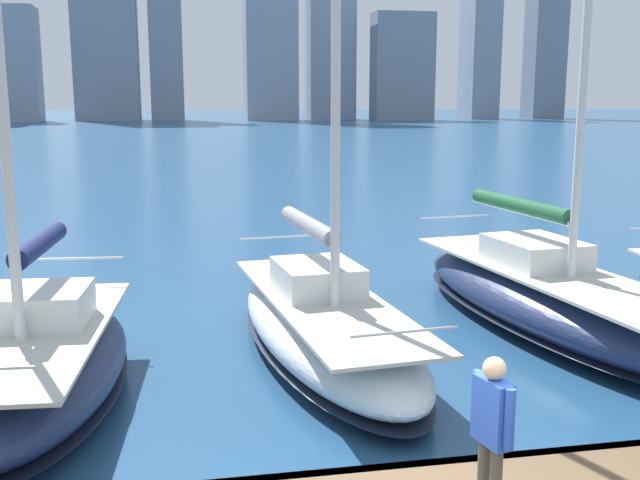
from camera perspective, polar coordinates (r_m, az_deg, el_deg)
The scene contains 5 objects.
city_skyline at distance 168.05m, azimuth -13.11°, elevation 16.09°, with size 170.58×18.84×52.28m.
sailboat_forest at distance 16.10m, azimuth 16.93°, elevation -4.00°, with size 3.65×9.45×12.79m.
sailboat_grey at distance 13.74m, azimuth 0.32°, elevation -6.21°, with size 3.20×8.22×12.03m.
sailboat_navy at distance 12.47m, azimuth -21.03°, elevation -8.68°, with size 3.17×6.77×9.80m.
person_blue_shirt at distance 7.62m, azimuth 12.97°, elevation -13.41°, with size 0.28×0.60×1.67m.
Camera 1 is at (2.19, 6.22, 4.69)m, focal length 42.00 mm.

